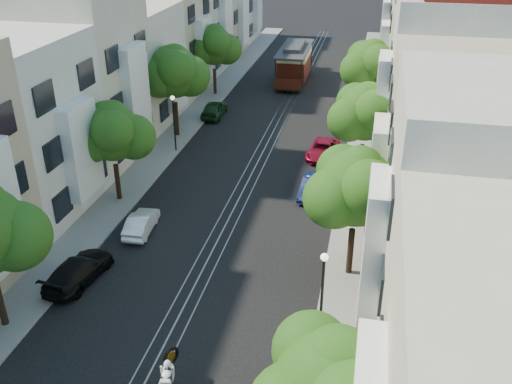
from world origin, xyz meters
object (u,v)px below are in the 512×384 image
Objects in this scene: tree_e_b at (357,189)px; tree_w_c at (174,73)px; tree_e_c at (366,114)px; lamp_east at (323,284)px; lamp_west at (174,115)px; parked_car_e_mid at (313,186)px; tree_e_d at (372,66)px; parked_car_w_near at (78,270)px; sportbike_rider at (168,377)px; parked_car_w_mid at (141,223)px; cable_car at (294,62)px; parked_car_e_far at (323,150)px; tree_w_d at (214,46)px; parked_car_w_far at (214,109)px; tree_w_b at (113,134)px.

tree_w_c is at bearing 131.99° from tree_e_b.
tree_e_c is 1.57× the size of lamp_east.
lamp_west is 11.96m from parked_car_e_mid.
tree_e_d is 1.60× the size of parked_car_w_near.
sportbike_rider is at bearing -96.86° from parked_car_e_mid.
parked_car_w_near reaches higher than parked_car_w_mid.
parked_car_e_far is (4.90, -18.67, -1.50)m from cable_car.
tree_w_d is at bearing -88.18° from parked_car_w_mid.
lamp_west reaches higher than parked_car_w_near.
lamp_east is 28.69m from parked_car_w_far.
tree_w_b is at bearing -130.27° from tree_e_d.
parked_car_w_near is (-5.10, -36.23, -1.45)m from cable_car.
sportbike_rider is (-6.13, -20.22, -3.70)m from tree_e_c.
parked_car_w_far is at bearing 121.43° from tree_e_b.
tree_w_b is (-14.40, 5.00, -0.34)m from tree_e_b.
parked_car_w_near is at bearing -87.54° from lamp_west.
tree_w_d is 37.33m from sportbike_rider.
tree_w_d is 0.72× the size of cable_car.
sportbike_rider is at bearing -123.64° from tree_e_b.
tree_e_b reaches higher than parked_car_w_near.
tree_e_b is at bearing -71.90° from parked_car_e_far.
tree_e_b is 3.26× the size of sportbike_rider.
lamp_west is (0.84, -2.98, -2.22)m from tree_w_c.
parked_car_w_far is at bearing 93.31° from sportbike_rider.
tree_w_c reaches higher than parked_car_e_mid.
tree_e_c is 13.82m from lamp_west.
parked_car_w_mid is (-5.53, 10.95, -0.35)m from sportbike_rider.
tree_e_d is at bearing 87.96° from lamp_east.
tree_w_c reaches higher than lamp_east.
lamp_east is (13.44, -31.98, -1.75)m from tree_w_d.
tree_e_d is 32.06m from sportbike_rider.
tree_e_b is 1.03× the size of tree_e_c.
tree_e_b reaches higher than sportbike_rider.
tree_e_d is at bearing 76.42° from parked_car_e_far.
parked_car_e_far is 0.96× the size of parked_car_w_near.
cable_car reaches higher than parked_car_w_near.
tree_e_b reaches higher than parked_car_w_far.
parked_car_e_mid reaches higher than parked_car_e_far.
tree_e_d reaches higher than parked_car_w_far.
tree_e_b is at bearing -66.92° from parked_car_e_mid.
lamp_east reaches higher than parked_car_e_mid.
tree_e_d reaches higher than parked_car_e_mid.
parked_car_e_far is (11.54, -1.71, -4.50)m from tree_w_c.
parked_car_e_far is (11.54, 9.29, -3.83)m from tree_w_b.
tree_e_b is 1.66× the size of parked_car_w_far.
tree_w_d reaches higher than parked_car_w_far.
tree_e_b is at bearing -158.34° from parked_car_w_near.
parked_car_w_far is at bearing 73.03° from tree_w_c.
sportbike_rider is at bearing 112.41° from parked_car_w_mid.
parked_car_e_far is at bearing 95.63° from lamp_east.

